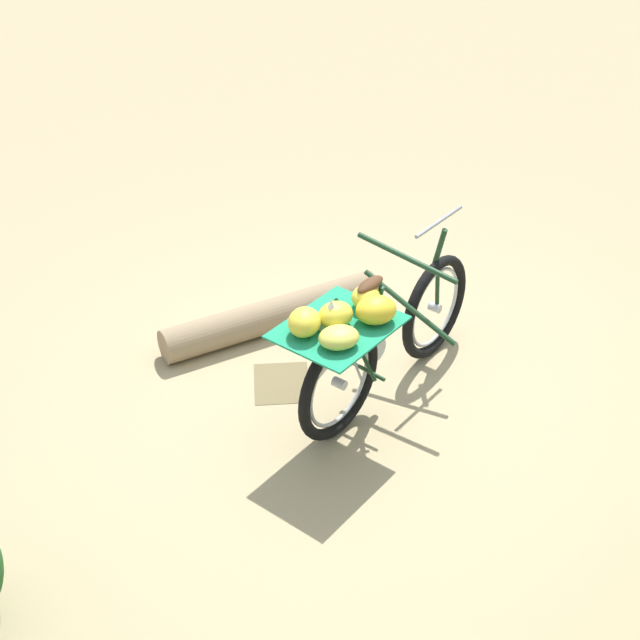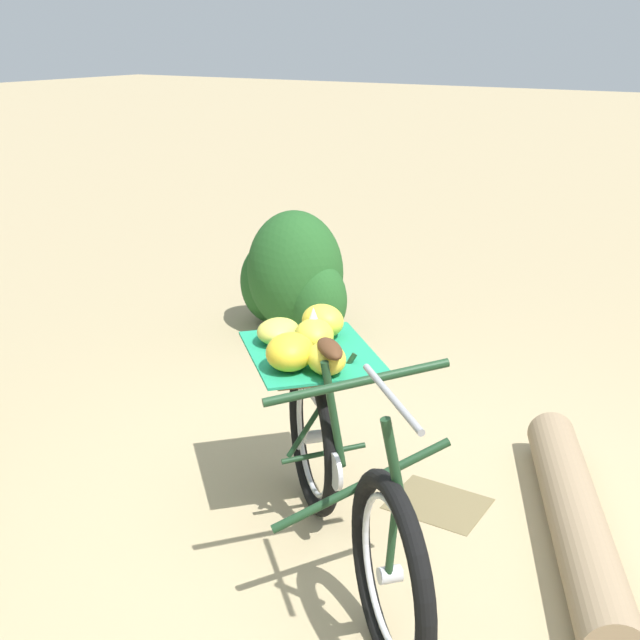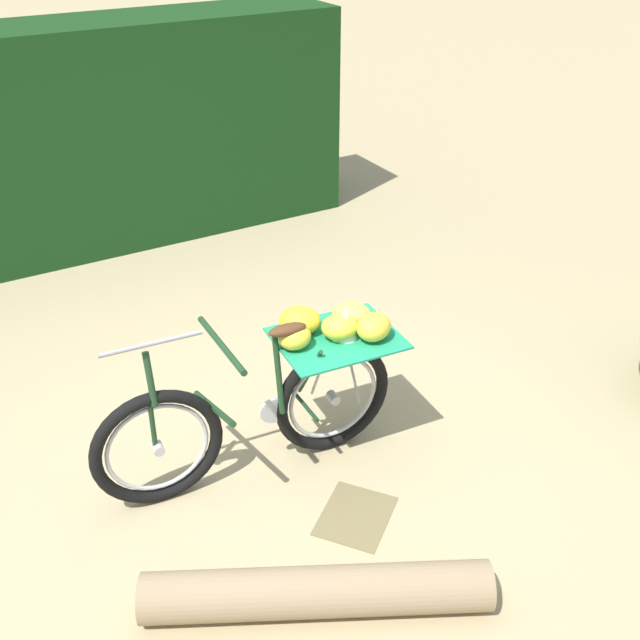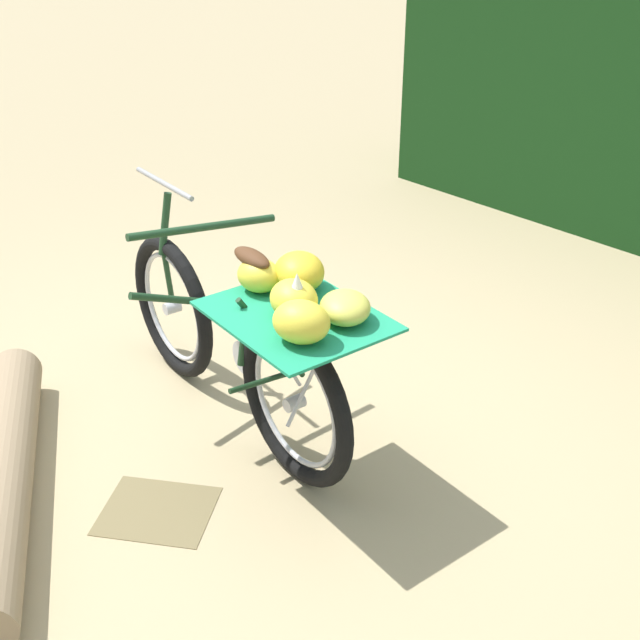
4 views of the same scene
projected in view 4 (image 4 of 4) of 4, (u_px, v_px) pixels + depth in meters
name	position (u px, v px, depth m)	size (l,w,h in m)	color
ground_plane	(234.00, 430.00, 3.72)	(60.00, 60.00, 0.00)	tan
bicycle	(246.00, 334.00, 3.45)	(1.51, 1.43, 1.03)	black
fallen_log	(2.00, 474.00, 3.25)	(0.24, 0.24, 1.65)	#937A5B
leaf_litter_patch	(157.00, 510.00, 3.23)	(0.44, 0.36, 0.01)	olive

